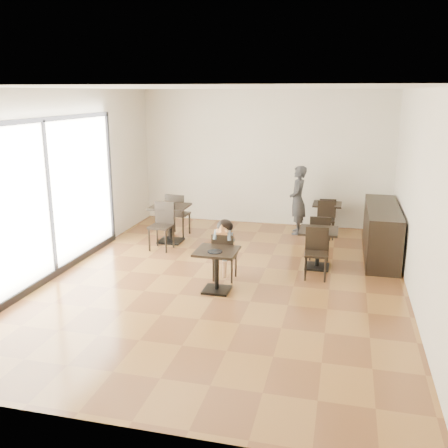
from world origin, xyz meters
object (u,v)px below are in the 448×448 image
(adult_patron, at_px, (298,200))
(cafe_table_left, at_px, (170,224))
(chair_mid_b, at_px, (316,254))
(child_chair, at_px, (225,256))
(child_table, at_px, (217,271))
(chair_left_a, at_px, (179,214))
(chair_back_b, at_px, (326,220))
(child, at_px, (225,250))
(chair_left_b, at_px, (161,227))
(cafe_table_mid, at_px, (318,249))
(chair_back_a, at_px, (327,215))
(chair_mid_a, at_px, (320,237))
(cafe_table_back, at_px, (327,218))

(adult_patron, height_order, cafe_table_left, adult_patron)
(chair_mid_b, bearing_deg, child_chair, -167.07)
(child_table, xyz_separation_m, adult_patron, (0.92, 3.74, 0.43))
(chair_left_a, relative_size, chair_back_b, 1.18)
(chair_back_b, bearing_deg, chair_left_a, -176.46)
(child, bearing_deg, chair_left_b, 141.37)
(cafe_table_mid, xyz_separation_m, chair_back_a, (0.05, 2.48, 0.04))
(child, height_order, chair_back_a, child)
(child_chair, height_order, chair_back_a, child_chair)
(child_chair, bearing_deg, chair_left_a, -55.66)
(adult_patron, height_order, chair_mid_a, adult_patron)
(child_chair, relative_size, chair_left_a, 0.87)
(child_table, bearing_deg, child_chair, 90.00)
(chair_mid_b, height_order, chair_left_a, chair_left_a)
(adult_patron, distance_m, chair_left_a, 2.70)
(child_chair, distance_m, chair_left_a, 2.93)
(adult_patron, bearing_deg, child_chair, -21.66)
(cafe_table_left, relative_size, chair_back_a, 0.98)
(child_chair, bearing_deg, chair_mid_a, -134.97)
(adult_patron, bearing_deg, cafe_table_left, -68.46)
(chair_mid_a, xyz_separation_m, chair_left_b, (-3.17, -0.19, 0.05))
(cafe_table_back, bearing_deg, chair_mid_a, -91.53)
(adult_patron, xyz_separation_m, chair_mid_a, (0.60, -1.68, -0.34))
(cafe_table_back, distance_m, chair_mid_b, 3.03)
(chair_back_b, bearing_deg, child_table, -119.80)
(chair_mid_a, height_order, chair_back_a, chair_mid_a)
(cafe_table_mid, xyz_separation_m, cafe_table_back, (0.05, 2.48, -0.02))
(chair_mid_a, height_order, chair_back_b, chair_mid_a)
(child_chair, relative_size, child, 0.79)
(child_chair, bearing_deg, cafe_table_mid, -147.45)
(cafe_table_back, bearing_deg, chair_back_a, 0.00)
(child_table, xyz_separation_m, chair_back_b, (1.57, 3.49, 0.06))
(child_chair, relative_size, cafe_table_back, 1.24)
(cafe_table_left, relative_size, chair_mid_a, 0.92)
(adult_patron, relative_size, chair_mid_b, 1.78)
(child_chair, bearing_deg, cafe_table_left, -48.53)
(chair_mid_a, bearing_deg, chair_left_b, 1.05)
(child, xyz_separation_m, adult_patron, (0.92, 3.19, 0.25))
(adult_patron, relative_size, chair_mid_a, 1.78)
(cafe_table_left, xyz_separation_m, cafe_table_back, (3.22, 1.57, -0.06))
(cafe_table_mid, height_order, cafe_table_back, cafe_table_mid)
(chair_mid_b, height_order, chair_back_b, chair_mid_b)
(child, distance_m, cafe_table_mid, 1.81)
(chair_mid_a, height_order, chair_left_a, chair_left_a)
(child_chair, height_order, chair_mid_a, chair_mid_a)
(cafe_table_left, distance_m, cafe_table_back, 3.58)
(cafe_table_mid, bearing_deg, chair_mid_b, -90.00)
(chair_mid_a, height_order, chair_mid_b, same)
(chair_mid_a, bearing_deg, cafe_table_left, -8.86)
(child_table, xyz_separation_m, chair_left_b, (-1.66, 1.87, 0.13))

